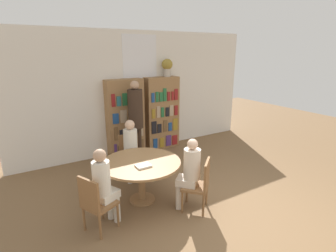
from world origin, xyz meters
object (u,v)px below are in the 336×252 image
at_px(flower_vase, 167,66).
at_px(seated_reader_right, 189,170).
at_px(bookshelf_left, 125,118).
at_px(chair_far_side, 200,183).
at_px(bookshelf_right, 162,113).
at_px(seated_reader_back, 104,183).
at_px(chair_near_camera, 95,202).
at_px(librarian_standing, 136,112).
at_px(reading_table, 141,167).
at_px(chair_left_side, 130,154).
at_px(seated_reader_left, 131,147).

distance_m(flower_vase, seated_reader_right, 3.34).
height_order(bookshelf_left, chair_far_side, bookshelf_left).
distance_m(bookshelf_right, seated_reader_back, 3.43).
xyz_separation_m(bookshelf_left, chair_far_side, (0.09, -2.87, -0.45)).
xyz_separation_m(chair_near_camera, seated_reader_right, (1.47, -0.19, 0.20)).
xyz_separation_m(flower_vase, seated_reader_right, (-1.22, -2.74, -1.46)).
distance_m(seated_reader_right, librarian_standing, 2.29).
bearing_deg(bookshelf_left, flower_vase, 0.22).
bearing_deg(reading_table, seated_reader_back, -155.37).
bearing_deg(reading_table, bookshelf_left, 74.49).
height_order(bookshelf_right, flower_vase, flower_vase).
height_order(chair_near_camera, chair_left_side, same).
bearing_deg(bookshelf_right, librarian_standing, -152.64).
bearing_deg(chair_left_side, bookshelf_right, -129.76).
relative_size(reading_table, seated_reader_right, 1.10).
distance_m(chair_far_side, seated_reader_right, 0.27).
bearing_deg(chair_near_camera, seated_reader_left, 114.18).
relative_size(flower_vase, reading_table, 0.33).
xyz_separation_m(bookshelf_left, seated_reader_left, (-0.43, -1.32, -0.23)).
bearing_deg(seated_reader_left, bookshelf_left, -96.63).
relative_size(bookshelf_right, librarian_standing, 0.99).
bearing_deg(librarian_standing, flower_vase, 24.00).
height_order(chair_near_camera, librarian_standing, librarian_standing).
distance_m(chair_far_side, seated_reader_left, 1.65).
xyz_separation_m(chair_left_side, seated_reader_left, (-0.03, -0.17, 0.22)).
bearing_deg(librarian_standing, seated_reader_right, -92.19).
distance_m(flower_vase, librarian_standing, 1.58).
relative_size(bookshelf_right, reading_table, 1.41).
bearing_deg(seated_reader_back, librarian_standing, 120.07).
distance_m(chair_left_side, seated_reader_right, 1.65).
distance_m(chair_left_side, seated_reader_left, 0.28).
bearing_deg(seated_reader_back, seated_reader_right, 53.96).
bearing_deg(bookshelf_left, seated_reader_back, -118.47).
xyz_separation_m(reading_table, chair_left_side, (0.20, 0.99, -0.14)).
bearing_deg(chair_far_side, flower_vase, 26.39).
height_order(reading_table, chair_far_side, chair_far_side).
relative_size(chair_left_side, seated_reader_right, 0.72).
relative_size(bookshelf_right, flower_vase, 4.21).
height_order(chair_far_side, seated_reader_right, seated_reader_right).
relative_size(flower_vase, seated_reader_right, 0.37).
xyz_separation_m(bookshelf_right, seated_reader_back, (-2.36, -2.47, -0.25)).
xyz_separation_m(seated_reader_right, librarian_standing, (0.09, 2.23, 0.49)).
bearing_deg(chair_near_camera, librarian_standing, 118.05).
height_order(bookshelf_right, seated_reader_right, bookshelf_right).
bearing_deg(seated_reader_back, reading_table, 90.00).
bearing_deg(chair_left_side, librarian_standing, -113.54).
bearing_deg(reading_table, bookshelf_right, 52.81).
bearing_deg(librarian_standing, reading_table, -111.63).
xyz_separation_m(seated_reader_left, librarian_standing, (0.48, 0.81, 0.47)).
bearing_deg(flower_vase, chair_near_camera, -136.58).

